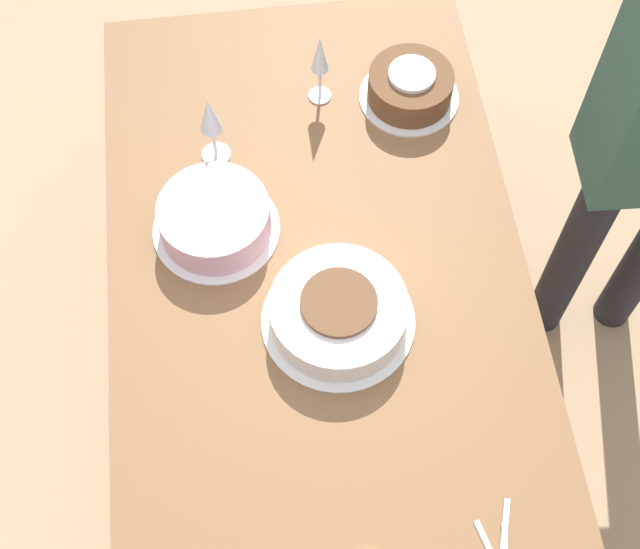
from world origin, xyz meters
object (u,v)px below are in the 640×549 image
cake_center_white (338,312)px  cake_back_decorated (215,219)px  cake_front_chocolate (410,87)px  wine_glass_near (210,119)px  wine_glass_far (320,58)px

cake_center_white → cake_back_decorated: (0.27, 0.25, 0.00)m
cake_center_white → cake_front_chocolate: size_ratio=1.35×
wine_glass_near → cake_center_white: bearing=-154.2°
cake_back_decorated → wine_glass_near: size_ratio=1.46×
wine_glass_near → cake_front_chocolate: bearing=-76.9°
cake_back_decorated → wine_glass_near: bearing=-3.9°
cake_center_white → cake_back_decorated: size_ratio=1.14×
cake_front_chocolate → wine_glass_far: (0.03, 0.22, 0.10)m
cake_front_chocolate → wine_glass_near: (-0.12, 0.50, 0.10)m
wine_glass_near → wine_glass_far: size_ratio=0.97×
cake_front_chocolate → cake_back_decorated: 0.61m
cake_back_decorated → wine_glass_near: wine_glass_near is taller
cake_front_chocolate → cake_back_decorated: (-0.33, 0.51, 0.00)m
wine_glass_near → cake_back_decorated: bearing=176.1°
cake_front_chocolate → wine_glass_near: bearing=103.1°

